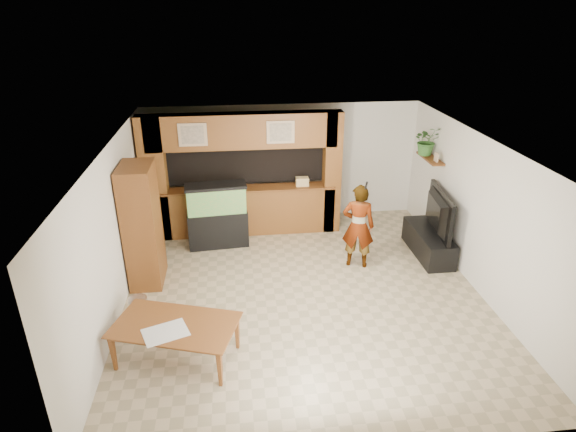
{
  "coord_description": "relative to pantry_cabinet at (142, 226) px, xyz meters",
  "views": [
    {
      "loc": [
        -1.09,
        -6.96,
        4.62
      ],
      "look_at": [
        -0.2,
        0.6,
        1.19
      ],
      "focal_mm": 30.0,
      "sensor_mm": 36.0,
      "label": 1
    }
  ],
  "objects": [
    {
      "name": "tv_stand",
      "position": [
        5.35,
        0.34,
        -0.83
      ],
      "size": [
        0.55,
        1.5,
        0.5
      ],
      "primitive_type": "cube",
      "color": "black",
      "rests_on": "floor"
    },
    {
      "name": "partition",
      "position": [
        1.75,
        1.9,
        0.23
      ],
      "size": [
        4.2,
        0.99,
        2.6
      ],
      "color": "brown",
      "rests_on": "floor"
    },
    {
      "name": "ceiling",
      "position": [
        2.7,
        -0.73,
        1.52
      ],
      "size": [
        6.5,
        6.5,
        0.0
      ],
      "primitive_type": "plane",
      "color": "white",
      "rests_on": "wall_back"
    },
    {
      "name": "wall_right",
      "position": [
        5.7,
        -0.73,
        0.22
      ],
      "size": [
        0.0,
        6.5,
        6.5
      ],
      "primitive_type": "plane",
      "rotation": [
        1.57,
        0.0,
        -1.57
      ],
      "color": "silver",
      "rests_on": "floor"
    },
    {
      "name": "person",
      "position": [
        3.83,
        0.09,
        -0.27
      ],
      "size": [
        0.68,
        0.55,
        1.63
      ],
      "primitive_type": "imported",
      "rotation": [
        0.0,
        0.0,
        2.84
      ],
      "color": "tan",
      "rests_on": "floor"
    },
    {
      "name": "trash_can",
      "position": [
        0.07,
        -1.37,
        -0.83
      ],
      "size": [
        0.28,
        0.28,
        0.51
      ],
      "primitive_type": "cylinder",
      "color": "#B2B2B7",
      "rests_on": "floor"
    },
    {
      "name": "wall_back",
      "position": [
        2.7,
        2.52,
        0.22
      ],
      "size": [
        6.0,
        0.0,
        6.0
      ],
      "primitive_type": "plane",
      "rotation": [
        1.57,
        0.0,
        0.0
      ],
      "color": "silver",
      "rests_on": "floor"
    },
    {
      "name": "photo_frame",
      "position": [
        5.55,
        0.94,
        0.73
      ],
      "size": [
        0.04,
        0.14,
        0.18
      ],
      "primitive_type": "cube",
      "rotation": [
        0.0,
        0.0,
        0.1
      ],
      "color": "tan",
      "rests_on": "wall_shelf"
    },
    {
      "name": "newspaper_a",
      "position": [
        0.6,
        -2.36,
        -0.49
      ],
      "size": [
        0.68,
        0.59,
        0.01
      ],
      "primitive_type": "cube",
      "rotation": [
        0.0,
        0.0,
        0.37
      ],
      "color": "silver",
      "rests_on": "dining_table"
    },
    {
      "name": "potted_plant",
      "position": [
        5.52,
        1.4,
        0.94
      ],
      "size": [
        0.54,
        0.47,
        0.6
      ],
      "primitive_type": "imported",
      "rotation": [
        0.0,
        0.0,
        -0.02
      ],
      "color": "#326628",
      "rests_on": "wall_shelf"
    },
    {
      "name": "wall_clock",
      "position": [
        -0.27,
        0.27,
        0.82
      ],
      "size": [
        0.05,
        0.25,
        0.25
      ],
      "color": "black",
      "rests_on": "wall_left"
    },
    {
      "name": "pantry_cabinet",
      "position": [
        0.0,
        0.0,
        0.0
      ],
      "size": [
        0.54,
        0.88,
        2.16
      ],
      "primitive_type": "cube",
      "color": "brown",
      "rests_on": "floor"
    },
    {
      "name": "wall_shelf",
      "position": [
        5.55,
        1.22,
        0.62
      ],
      "size": [
        0.25,
        0.9,
        0.04
      ],
      "primitive_type": "cube",
      "color": "brown",
      "rests_on": "wall_right"
    },
    {
      "name": "aquarium",
      "position": [
        1.23,
        1.22,
        -0.43
      ],
      "size": [
        1.19,
        0.45,
        1.32
      ],
      "rotation": [
        0.0,
        0.0,
        0.08
      ],
      "color": "black",
      "rests_on": "floor"
    },
    {
      "name": "dining_table",
      "position": [
        0.7,
        -2.22,
        -0.79
      ],
      "size": [
        1.88,
        1.4,
        0.59
      ],
      "primitive_type": "imported",
      "rotation": [
        0.0,
        0.0,
        -0.31
      ],
      "color": "brown",
      "rests_on": "floor"
    },
    {
      "name": "floor",
      "position": [
        2.7,
        -0.73,
        -1.08
      ],
      "size": [
        6.5,
        6.5,
        0.0
      ],
      "primitive_type": "plane",
      "color": "tan",
      "rests_on": "ground"
    },
    {
      "name": "wall_left",
      "position": [
        -0.3,
        -0.73,
        0.22
      ],
      "size": [
        0.0,
        6.5,
        6.5
      ],
      "primitive_type": "plane",
      "rotation": [
        1.57,
        0.0,
        1.57
      ],
      "color": "silver",
      "rests_on": "floor"
    },
    {
      "name": "counter_box",
      "position": [
        3.02,
        1.72,
        0.05
      ],
      "size": [
        0.27,
        0.18,
        0.18
      ],
      "primitive_type": "cube",
      "rotation": [
        0.0,
        0.0,
        -0.02
      ],
      "color": "tan",
      "rests_on": "partition"
    },
    {
      "name": "television",
      "position": [
        5.35,
        0.34,
        -0.17
      ],
      "size": [
        0.36,
        1.44,
        0.82
      ],
      "primitive_type": "imported",
      "rotation": [
        0.0,
        0.0,
        1.45
      ],
      "color": "black",
      "rests_on": "tv_stand"
    },
    {
      "name": "microphone",
      "position": [
        3.88,
        -0.07,
        0.59
      ],
      "size": [
        0.04,
        0.1,
        0.16
      ],
      "primitive_type": "cylinder",
      "rotation": [
        0.44,
        0.0,
        0.0
      ],
      "color": "black",
      "rests_on": "person"
    }
  ]
}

